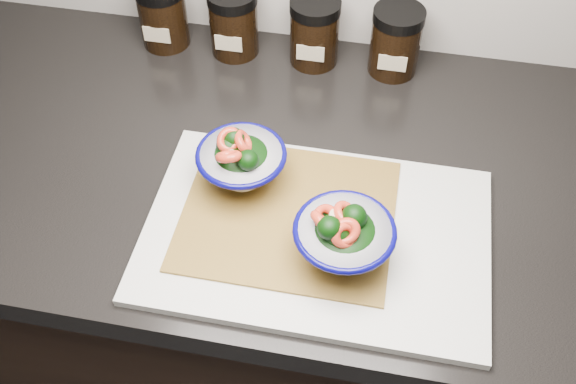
% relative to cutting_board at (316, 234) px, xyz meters
% --- Properties ---
extents(cabinet, '(3.43, 0.58, 0.86)m').
position_rel_cutting_board_xyz_m(cabinet, '(-0.12, 0.13, -0.48)').
color(cabinet, black).
rests_on(cabinet, ground).
extents(countertop, '(3.50, 0.60, 0.04)m').
position_rel_cutting_board_xyz_m(countertop, '(-0.12, 0.13, -0.03)').
color(countertop, black).
rests_on(countertop, cabinet).
extents(cutting_board, '(0.45, 0.30, 0.01)m').
position_rel_cutting_board_xyz_m(cutting_board, '(0.00, 0.00, 0.00)').
color(cutting_board, silver).
rests_on(cutting_board, countertop).
extents(bamboo_mat, '(0.28, 0.24, 0.00)m').
position_rel_cutting_board_xyz_m(bamboo_mat, '(-0.04, 0.02, 0.01)').
color(bamboo_mat, '#AA8133').
rests_on(bamboo_mat, cutting_board).
extents(bowl_left, '(0.12, 0.12, 0.09)m').
position_rel_cutting_board_xyz_m(bowl_left, '(-0.11, 0.07, 0.05)').
color(bowl_left, white).
rests_on(bowl_left, bamboo_mat).
extents(bowl_right, '(0.13, 0.13, 0.09)m').
position_rel_cutting_board_xyz_m(bowl_right, '(0.04, -0.04, 0.05)').
color(bowl_right, white).
rests_on(bowl_right, bamboo_mat).
extents(spice_jar_a, '(0.08, 0.08, 0.11)m').
position_rel_cutting_board_xyz_m(spice_jar_a, '(-0.32, 0.37, 0.05)').
color(spice_jar_a, black).
rests_on(spice_jar_a, countertop).
extents(spice_jar_b, '(0.08, 0.08, 0.11)m').
position_rel_cutting_board_xyz_m(spice_jar_b, '(-0.20, 0.37, 0.05)').
color(spice_jar_b, black).
rests_on(spice_jar_b, countertop).
extents(spice_jar_c, '(0.08, 0.08, 0.11)m').
position_rel_cutting_board_xyz_m(spice_jar_c, '(-0.06, 0.37, 0.05)').
color(spice_jar_c, black).
rests_on(spice_jar_c, countertop).
extents(spice_jar_d, '(0.08, 0.08, 0.11)m').
position_rel_cutting_board_xyz_m(spice_jar_d, '(0.07, 0.37, 0.05)').
color(spice_jar_d, black).
rests_on(spice_jar_d, countertop).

